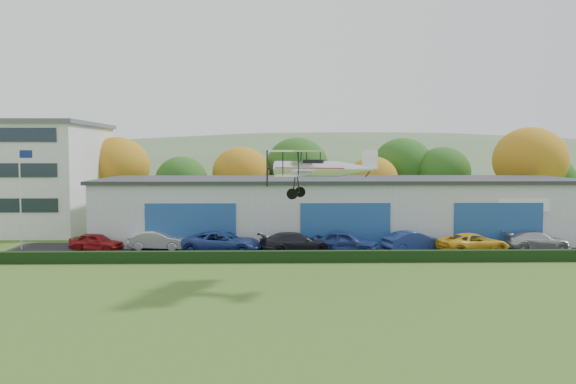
{
  "coord_description": "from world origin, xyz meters",
  "views": [
    {
      "loc": [
        -0.61,
        -26.54,
        7.61
      ],
      "look_at": [
        0.3,
        11.71,
        5.13
      ],
      "focal_mm": 39.28,
      "sensor_mm": 36.0,
      "label": 1
    }
  ],
  "objects_px": {
    "flagpole": "(21,188)",
    "car_3": "(296,243)",
    "car_1": "(159,240)",
    "car_7": "(537,241)",
    "car_4": "(346,242)",
    "car_6": "(473,243)",
    "car_0": "(96,242)",
    "car_2": "(223,243)",
    "car_5": "(414,241)",
    "hangar": "(337,208)",
    "biplane": "(316,167)"
  },
  "relations": [
    {
      "from": "car_3",
      "to": "hangar",
      "type": "bearing_deg",
      "value": -41.33
    },
    {
      "from": "hangar",
      "to": "car_7",
      "type": "height_order",
      "value": "hangar"
    },
    {
      "from": "car_7",
      "to": "car_3",
      "type": "bearing_deg",
      "value": 94.84
    },
    {
      "from": "car_1",
      "to": "car_5",
      "type": "distance_m",
      "value": 19.45
    },
    {
      "from": "car_6",
      "to": "car_7",
      "type": "bearing_deg",
      "value": -90.53
    },
    {
      "from": "car_4",
      "to": "car_5",
      "type": "height_order",
      "value": "car_4"
    },
    {
      "from": "car_4",
      "to": "car_7",
      "type": "bearing_deg",
      "value": -67.84
    },
    {
      "from": "car_2",
      "to": "car_4",
      "type": "distance_m",
      "value": 9.08
    },
    {
      "from": "hangar",
      "to": "flagpole",
      "type": "height_order",
      "value": "flagpole"
    },
    {
      "from": "car_2",
      "to": "car_6",
      "type": "distance_m",
      "value": 18.54
    },
    {
      "from": "car_2",
      "to": "car_7",
      "type": "distance_m",
      "value": 23.97
    },
    {
      "from": "car_3",
      "to": "car_7",
      "type": "xyz_separation_m",
      "value": [
        18.61,
        1.22,
        -0.07
      ]
    },
    {
      "from": "car_7",
      "to": "car_0",
      "type": "bearing_deg",
      "value": 90.85
    },
    {
      "from": "car_3",
      "to": "car_5",
      "type": "distance_m",
      "value": 8.98
    },
    {
      "from": "car_4",
      "to": "car_1",
      "type": "bearing_deg",
      "value": 100.96
    },
    {
      "from": "flagpole",
      "to": "car_2",
      "type": "bearing_deg",
      "value": -9.03
    },
    {
      "from": "car_5",
      "to": "hangar",
      "type": "bearing_deg",
      "value": 14.69
    },
    {
      "from": "car_1",
      "to": "car_4",
      "type": "bearing_deg",
      "value": -88.87
    },
    {
      "from": "hangar",
      "to": "car_0",
      "type": "height_order",
      "value": "hangar"
    },
    {
      "from": "hangar",
      "to": "car_4",
      "type": "height_order",
      "value": "hangar"
    },
    {
      "from": "biplane",
      "to": "car_2",
      "type": "bearing_deg",
      "value": 138.08
    },
    {
      "from": "car_2",
      "to": "biplane",
      "type": "height_order",
      "value": "biplane"
    },
    {
      "from": "car_4",
      "to": "hangar",
      "type": "bearing_deg",
      "value": 16.6
    },
    {
      "from": "flagpole",
      "to": "car_0",
      "type": "distance_m",
      "value": 7.21
    },
    {
      "from": "car_0",
      "to": "car_3",
      "type": "relative_size",
      "value": 0.75
    },
    {
      "from": "car_0",
      "to": "car_4",
      "type": "height_order",
      "value": "car_4"
    },
    {
      "from": "car_3",
      "to": "biplane",
      "type": "xyz_separation_m",
      "value": [
        0.76,
        -10.5,
        5.87
      ]
    },
    {
      "from": "car_0",
      "to": "car_2",
      "type": "bearing_deg",
      "value": -84.19
    },
    {
      "from": "car_1",
      "to": "car_7",
      "type": "distance_m",
      "value": 29.06
    },
    {
      "from": "car_3",
      "to": "car_5",
      "type": "relative_size",
      "value": 1.16
    },
    {
      "from": "hangar",
      "to": "car_3",
      "type": "bearing_deg",
      "value": -115.42
    },
    {
      "from": "hangar",
      "to": "car_7",
      "type": "relative_size",
      "value": 8.22
    },
    {
      "from": "car_0",
      "to": "car_4",
      "type": "bearing_deg",
      "value": -79.07
    },
    {
      "from": "biplane",
      "to": "flagpole",
      "type": "bearing_deg",
      "value": 167.01
    },
    {
      "from": "car_0",
      "to": "car_6",
      "type": "height_order",
      "value": "car_6"
    },
    {
      "from": "car_5",
      "to": "car_7",
      "type": "relative_size",
      "value": 0.95
    },
    {
      "from": "car_4",
      "to": "flagpole",
      "type": "bearing_deg",
      "value": 103.01
    },
    {
      "from": "car_4",
      "to": "biplane",
      "type": "height_order",
      "value": "biplane"
    },
    {
      "from": "car_3",
      "to": "car_5",
      "type": "bearing_deg",
      "value": -101.6
    },
    {
      "from": "car_7",
      "to": "biplane",
      "type": "height_order",
      "value": "biplane"
    },
    {
      "from": "hangar",
      "to": "car_2",
      "type": "relative_size",
      "value": 6.81
    },
    {
      "from": "car_0",
      "to": "biplane",
      "type": "bearing_deg",
      "value": -112.31
    },
    {
      "from": "car_0",
      "to": "car_4",
      "type": "distance_m",
      "value": 18.82
    },
    {
      "from": "car_3",
      "to": "car_2",
      "type": "bearing_deg",
      "value": 75.58
    },
    {
      "from": "flagpole",
      "to": "car_6",
      "type": "bearing_deg",
      "value": -4.27
    },
    {
      "from": "car_2",
      "to": "car_3",
      "type": "xyz_separation_m",
      "value": [
        5.33,
        0.14,
        -0.04
      ]
    },
    {
      "from": "car_0",
      "to": "car_4",
      "type": "relative_size",
      "value": 0.84
    },
    {
      "from": "car_0",
      "to": "car_2",
      "type": "distance_m",
      "value": 9.82
    },
    {
      "from": "car_4",
      "to": "car_7",
      "type": "xyz_separation_m",
      "value": [
        14.86,
        1.06,
        -0.11
      ]
    },
    {
      "from": "flagpole",
      "to": "car_3",
      "type": "xyz_separation_m",
      "value": [
        20.93,
        -2.34,
        -3.95
      ]
    }
  ]
}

